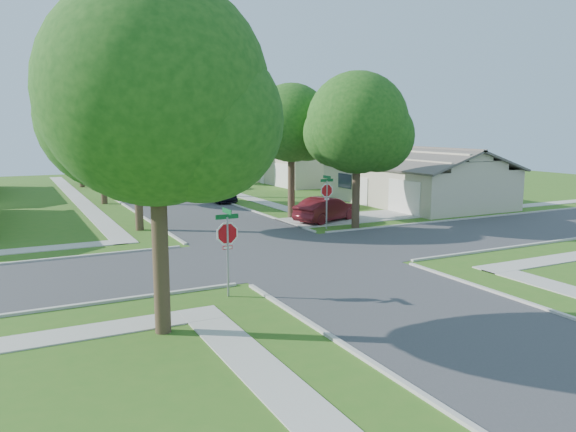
# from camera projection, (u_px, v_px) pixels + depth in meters

# --- Properties ---
(ground) EXTENTS (100.00, 100.00, 0.00)m
(ground) POSITION_uv_depth(u_px,v_px,m) (290.00, 254.00, 25.10)
(ground) COLOR #315F1A
(ground) RESTS_ON ground
(road_ns) EXTENTS (7.00, 100.00, 0.02)m
(road_ns) POSITION_uv_depth(u_px,v_px,m) (290.00, 254.00, 25.10)
(road_ns) COLOR #333335
(road_ns) RESTS_ON ground
(sidewalk_ne) EXTENTS (1.20, 40.00, 0.04)m
(sidewalk_ne) POSITION_uv_depth(u_px,v_px,m) (219.00, 190.00, 50.73)
(sidewalk_ne) COLOR #9E9B91
(sidewalk_ne) RESTS_ON ground
(sidewalk_nw) EXTENTS (1.20, 40.00, 0.04)m
(sidewalk_nw) POSITION_uv_depth(u_px,v_px,m) (77.00, 197.00, 45.30)
(sidewalk_nw) COLOR #9E9B91
(sidewalk_nw) RESTS_ON ground
(driveway) EXTENTS (8.80, 3.60, 0.05)m
(driveway) POSITION_uv_depth(u_px,v_px,m) (351.00, 218.00, 34.87)
(driveway) COLOR #9E9B91
(driveway) RESTS_ON ground
(stop_sign_sw) EXTENTS (1.05, 0.80, 2.98)m
(stop_sign_sw) POSITION_uv_depth(u_px,v_px,m) (227.00, 237.00, 18.54)
(stop_sign_sw) COLOR gray
(stop_sign_sw) RESTS_ON ground
(stop_sign_ne) EXTENTS (1.05, 0.80, 2.98)m
(stop_sign_ne) POSITION_uv_depth(u_px,v_px,m) (327.00, 193.00, 31.01)
(stop_sign_ne) COLOR gray
(stop_sign_ne) RESTS_ON ground
(tree_e_near) EXTENTS (4.97, 4.80, 8.28)m
(tree_e_near) POSITION_uv_depth(u_px,v_px,m) (292.00, 127.00, 34.26)
(tree_e_near) COLOR #38281C
(tree_e_near) RESTS_ON ground
(tree_e_mid) EXTENTS (5.59, 5.40, 9.21)m
(tree_e_mid) POSITION_uv_depth(u_px,v_px,m) (223.00, 119.00, 44.75)
(tree_e_mid) COLOR #38281C
(tree_e_mid) RESTS_ON ground
(tree_e_far) EXTENTS (5.17, 5.00, 8.72)m
(tree_e_far) POSITION_uv_depth(u_px,v_px,m) (178.00, 123.00, 56.25)
(tree_e_far) COLOR #38281C
(tree_e_far) RESTS_ON ground
(tree_w_near) EXTENTS (5.38, 5.20, 8.97)m
(tree_w_near) POSITION_uv_depth(u_px,v_px,m) (136.00, 118.00, 30.01)
(tree_w_near) COLOR #38281C
(tree_w_near) RESTS_ON ground
(tree_w_mid) EXTENTS (5.80, 5.60, 9.56)m
(tree_w_mid) POSITION_uv_depth(u_px,v_px,m) (101.00, 115.00, 40.53)
(tree_w_mid) COLOR #38281C
(tree_w_mid) RESTS_ON ground
(tree_w_far) EXTENTS (4.76, 4.60, 8.04)m
(tree_w_far) POSITION_uv_depth(u_px,v_px,m) (79.00, 128.00, 52.13)
(tree_w_far) COLOR #38281C
(tree_w_far) RESTS_ON ground
(tree_sw_corner) EXTENTS (6.21, 6.00, 9.55)m
(tree_sw_corner) POSITION_uv_depth(u_px,v_px,m) (157.00, 103.00, 14.64)
(tree_sw_corner) COLOR #38281C
(tree_sw_corner) RESTS_ON ground
(tree_ne_corner) EXTENTS (5.80, 5.60, 8.66)m
(tree_ne_corner) POSITION_uv_depth(u_px,v_px,m) (358.00, 128.00, 30.76)
(tree_ne_corner) COLOR #38281C
(tree_ne_corner) RESTS_ON ground
(house_ne_near) EXTENTS (8.42, 13.60, 4.23)m
(house_ne_near) POSITION_uv_depth(u_px,v_px,m) (414.00, 183.00, 41.67)
(house_ne_near) COLOR #B3A98E
(house_ne_near) RESTS_ON ground
(house_ne_far) EXTENTS (8.42, 13.60, 4.23)m
(house_ne_far) POSITION_uv_depth(u_px,v_px,m) (300.00, 167.00, 57.54)
(house_ne_far) COLOR #B3A98E
(house_ne_far) RESTS_ON ground
(car_driveway) EXTENTS (4.79, 3.07, 1.49)m
(car_driveway) POSITION_uv_depth(u_px,v_px,m) (327.00, 209.00, 33.70)
(car_driveway) COLOR #4D0F15
(car_driveway) RESTS_ON ground
(car_curb_east) EXTENTS (1.93, 4.02, 1.33)m
(car_curb_east) POSITION_uv_depth(u_px,v_px,m) (219.00, 193.00, 42.37)
(car_curb_east) COLOR black
(car_curb_east) RESTS_ON ground
(car_curb_west) EXTENTS (2.12, 4.97, 1.43)m
(car_curb_west) POSITION_uv_depth(u_px,v_px,m) (94.00, 176.00, 56.34)
(car_curb_west) COLOR black
(car_curb_west) RESTS_ON ground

